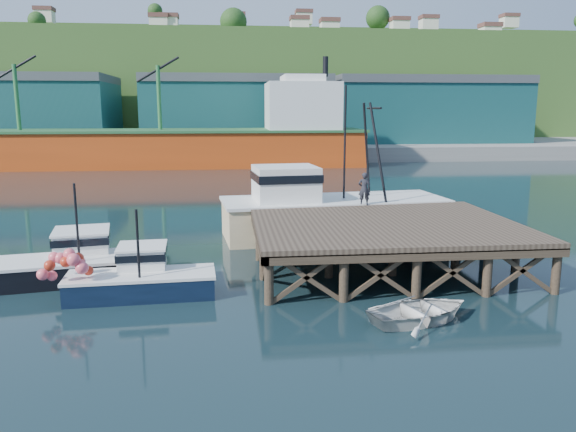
{
  "coord_description": "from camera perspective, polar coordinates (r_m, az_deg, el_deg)",
  "views": [
    {
      "loc": [
        -1.64,
        -24.79,
        7.25
      ],
      "look_at": [
        1.24,
        2.0,
        2.08
      ],
      "focal_mm": 35.0,
      "sensor_mm": 36.0,
      "label": 1
    }
  ],
  "objects": [
    {
      "name": "warehouse_right",
      "position": [
        95.21,
        13.48,
        10.12
      ],
      "size": [
        30.0,
        16.0,
        9.0
      ],
      "primitive_type": "cube",
      "color": "#17494C",
      "rests_on": "far_quay"
    },
    {
      "name": "trawler",
      "position": [
        32.28,
        4.18,
        1.03
      ],
      "size": [
        13.12,
        5.79,
        8.52
      ],
      "rotation": [
        0.0,
        0.0,
        0.1
      ],
      "color": "beige",
      "rests_on": "ground"
    },
    {
      "name": "hillside",
      "position": [
        124.86,
        -5.53,
        12.53
      ],
      "size": [
        220.0,
        50.0,
        22.0
      ],
      "primitive_type": "cube",
      "color": "#2D511E",
      "rests_on": "ground"
    },
    {
      "name": "ground",
      "position": [
        25.88,
        -2.27,
        -5.41
      ],
      "size": [
        300.0,
        300.0,
        0.0
      ],
      "primitive_type": "plane",
      "color": "black",
      "rests_on": "ground"
    },
    {
      "name": "wharf",
      "position": [
        26.16,
        9.83,
        -1.01
      ],
      "size": [
        12.0,
        10.0,
        2.62
      ],
      "color": "brown",
      "rests_on": "ground"
    },
    {
      "name": "boat_black",
      "position": [
        25.89,
        -20.24,
        -4.29
      ],
      "size": [
        7.26,
        6.03,
        4.28
      ],
      "rotation": [
        0.0,
        0.0,
        0.18
      ],
      "color": "black",
      "rests_on": "ground"
    },
    {
      "name": "warehouse_left",
      "position": [
        95.79,
        -26.91,
        9.26
      ],
      "size": [
        32.0,
        16.0,
        9.0
      ],
      "primitive_type": "cube",
      "color": "#17494C",
      "rests_on": "far_quay"
    },
    {
      "name": "dockworker",
      "position": [
        30.38,
        7.76,
        2.74
      ],
      "size": [
        0.73,
        0.57,
        1.77
      ],
      "primitive_type": "imported",
      "rotation": [
        0.0,
        0.0,
        2.88
      ],
      "color": "black",
      "rests_on": "wharf"
    },
    {
      "name": "dinghy",
      "position": [
        20.17,
        13.37,
        -9.32
      ],
      "size": [
        4.48,
        3.78,
        0.79
      ],
      "primitive_type": "imported",
      "rotation": [
        0.0,
        0.0,
        1.88
      ],
      "color": "silver",
      "rests_on": "ground"
    },
    {
      "name": "boat_navy",
      "position": [
        22.99,
        -14.64,
        -6.0
      ],
      "size": [
        5.83,
        3.24,
        3.57
      ],
      "rotation": [
        0.0,
        0.0,
        0.06
      ],
      "color": "black",
      "rests_on": "ground"
    },
    {
      "name": "warehouse_mid",
      "position": [
        89.81,
        -5.19,
        10.34
      ],
      "size": [
        28.0,
        16.0,
        9.0
      ],
      "primitive_type": "cube",
      "color": "#17494C",
      "rests_on": "far_quay"
    },
    {
      "name": "cargo_ship",
      "position": [
        73.22,
        -11.59,
        7.56
      ],
      "size": [
        55.5,
        10.0,
        13.75
      ],
      "color": "#CE4513",
      "rests_on": "ground"
    },
    {
      "name": "far_quay",
      "position": [
        95.01,
        -5.19,
        7.05
      ],
      "size": [
        160.0,
        40.0,
        2.0
      ],
      "primitive_type": "cube",
      "color": "gray",
      "rests_on": "ground"
    }
  ]
}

